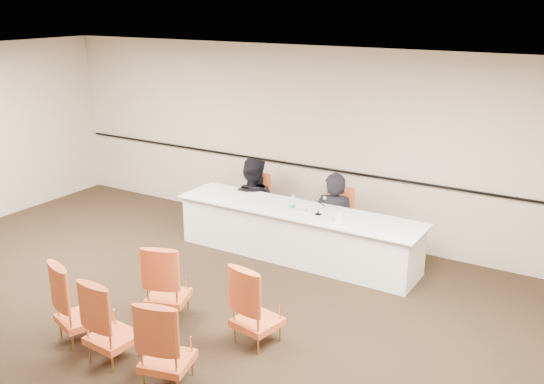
% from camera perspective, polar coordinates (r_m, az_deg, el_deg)
% --- Properties ---
extents(floor, '(10.00, 10.00, 0.00)m').
position_cam_1_polar(floor, '(7.17, -11.55, -13.53)').
color(floor, black).
rests_on(floor, ground).
extents(ceiling, '(10.00, 10.00, 0.00)m').
position_cam_1_polar(ceiling, '(6.19, -13.27, 11.00)').
color(ceiling, silver).
rests_on(ceiling, ground).
extents(wall_back, '(10.00, 0.04, 3.00)m').
position_cam_1_polar(wall_back, '(9.68, 4.04, 4.71)').
color(wall_back, beige).
rests_on(wall_back, ground).
extents(wall_rail, '(9.80, 0.04, 0.03)m').
position_cam_1_polar(wall_rail, '(9.75, 3.88, 2.37)').
color(wall_rail, black).
rests_on(wall_rail, wall_back).
extents(panel_table, '(3.78, 0.88, 0.76)m').
position_cam_1_polar(panel_table, '(8.95, 2.33, -3.90)').
color(panel_table, white).
rests_on(panel_table, ground).
extents(panelist_main, '(0.74, 0.57, 1.78)m').
position_cam_1_polar(panelist_main, '(9.29, 5.83, -3.45)').
color(panelist_main, black).
rests_on(panelist_main, ground).
extents(panelist_main_chair, '(0.50, 0.50, 0.95)m').
position_cam_1_polar(panelist_main_chair, '(9.24, 5.86, -2.63)').
color(panelist_main_chair, '#C54923').
rests_on(panelist_main_chair, ground).
extents(panelist_second, '(0.97, 0.83, 1.75)m').
position_cam_1_polar(panelist_second, '(9.96, -1.87, -1.62)').
color(panelist_second, black).
rests_on(panelist_second, ground).
extents(panelist_second_chair, '(0.50, 0.50, 0.95)m').
position_cam_1_polar(panelist_second_chair, '(9.93, -1.88, -1.08)').
color(panelist_second_chair, '#C54923').
rests_on(panelist_second_chair, ground).
extents(papers, '(0.33, 0.27, 0.00)m').
position_cam_1_polar(papers, '(8.50, 5.22, -2.42)').
color(papers, silver).
rests_on(papers, panel_table).
extents(microphone, '(0.13, 0.20, 0.25)m').
position_cam_1_polar(microphone, '(8.56, 4.38, -1.37)').
color(microphone, black).
rests_on(microphone, panel_table).
extents(water_bottle, '(0.08, 0.08, 0.23)m').
position_cam_1_polar(water_bottle, '(8.74, 1.99, -1.01)').
color(water_bottle, '#187A84').
rests_on(water_bottle, panel_table).
extents(drinking_glass, '(0.08, 0.08, 0.10)m').
position_cam_1_polar(drinking_glass, '(8.66, 3.57, -1.65)').
color(drinking_glass, silver).
rests_on(drinking_glass, panel_table).
extents(coffee_cup, '(0.12, 0.12, 0.14)m').
position_cam_1_polar(coffee_cup, '(8.33, 6.25, -2.38)').
color(coffee_cup, white).
rests_on(coffee_cup, panel_table).
extents(aud_chair_front_mid, '(0.64, 0.64, 0.95)m').
position_cam_1_polar(aud_chair_front_mid, '(7.40, -9.82, -8.16)').
color(aud_chair_front_mid, '#C54923').
rests_on(aud_chair_front_mid, ground).
extents(aud_chair_front_right, '(0.58, 0.58, 0.95)m').
position_cam_1_polar(aud_chair_front_right, '(6.77, -1.40, -10.47)').
color(aud_chair_front_right, '#C54923').
rests_on(aud_chair_front_right, ground).
extents(aud_chair_back_left, '(0.64, 0.64, 0.95)m').
position_cam_1_polar(aud_chair_back_left, '(7.17, -17.71, -9.69)').
color(aud_chair_back_left, '#C54923').
rests_on(aud_chair_back_left, ground).
extents(aud_chair_back_mid, '(0.53, 0.53, 0.95)m').
position_cam_1_polar(aud_chair_back_mid, '(6.69, -14.86, -11.49)').
color(aud_chair_back_mid, '#C54923').
rests_on(aud_chair_back_mid, ground).
extents(aud_chair_back_right, '(0.61, 0.61, 0.95)m').
position_cam_1_polar(aud_chair_back_right, '(6.20, -9.89, -13.64)').
color(aud_chair_back_right, '#C54923').
rests_on(aud_chair_back_right, ground).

